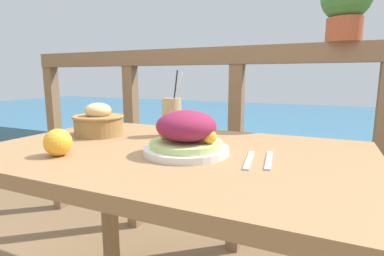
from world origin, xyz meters
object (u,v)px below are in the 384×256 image
object	(u,v)px
drink_glass	(172,117)
bread_basket	(99,122)
potted_plant	(346,3)
salad_plate	(186,135)

from	to	relation	value
drink_glass	bread_basket	world-z (taller)	drink_glass
drink_glass	potted_plant	world-z (taller)	potted_plant
bread_basket	salad_plate	bearing A→B (deg)	-14.89
drink_glass	bread_basket	size ratio (longest dim) A/B	1.28
drink_glass	potted_plant	xyz separation A→B (m)	(0.59, 0.55, 0.48)
salad_plate	bread_basket	bearing A→B (deg)	165.11
bread_basket	drink_glass	bearing A→B (deg)	21.80
salad_plate	drink_glass	world-z (taller)	drink_glass
potted_plant	salad_plate	bearing A→B (deg)	-118.85
bread_basket	potted_plant	bearing A→B (deg)	37.26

